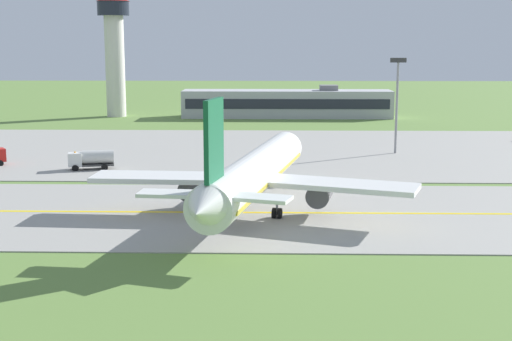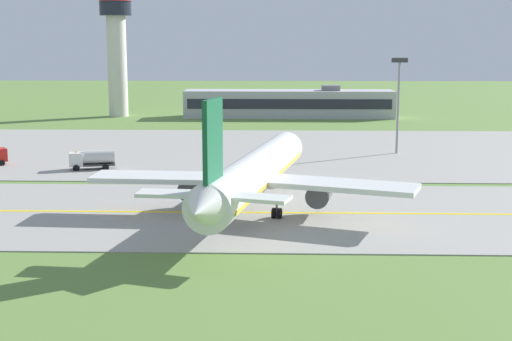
% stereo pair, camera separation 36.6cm
% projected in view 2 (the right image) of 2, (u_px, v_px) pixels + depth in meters
% --- Properties ---
extents(ground_plane, '(500.00, 500.00, 0.00)m').
position_uv_depth(ground_plane, '(215.00, 213.00, 72.05)').
color(ground_plane, olive).
extents(taxiway_strip, '(240.00, 28.00, 0.10)m').
position_uv_depth(taxiway_strip, '(215.00, 213.00, 72.04)').
color(taxiway_strip, '#9E9B93').
rests_on(taxiway_strip, ground).
extents(apron_pad, '(140.00, 52.00, 0.10)m').
position_uv_depth(apron_pad, '(300.00, 151.00, 113.07)').
color(apron_pad, '#9E9B93').
rests_on(apron_pad, ground).
extents(taxiway_centreline, '(220.00, 0.60, 0.01)m').
position_uv_depth(taxiway_centreline, '(215.00, 212.00, 72.03)').
color(taxiway_centreline, yellow).
rests_on(taxiway_centreline, taxiway_strip).
extents(airplane_lead, '(32.17, 39.45, 12.70)m').
position_uv_depth(airplane_lead, '(254.00, 174.00, 71.02)').
color(airplane_lead, white).
rests_on(airplane_lead, ground).
extents(service_truck_fuel, '(6.30, 3.35, 2.65)m').
position_uv_depth(service_truck_fuel, '(92.00, 159.00, 96.32)').
color(service_truck_fuel, silver).
rests_on(service_truck_fuel, ground).
extents(terminal_building, '(47.70, 8.87, 7.38)m').
position_uv_depth(terminal_building, '(289.00, 104.00, 163.57)').
color(terminal_building, '#B2B2B7').
rests_on(terminal_building, ground).
extents(control_tower, '(7.60, 7.60, 27.96)m').
position_uv_depth(control_tower, '(117.00, 43.00, 163.22)').
color(control_tower, silver).
rests_on(control_tower, ground).
extents(apron_light_mast, '(2.40, 0.50, 14.70)m').
position_uv_depth(apron_light_mast, '(399.00, 93.00, 108.75)').
color(apron_light_mast, gray).
rests_on(apron_light_mast, ground).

